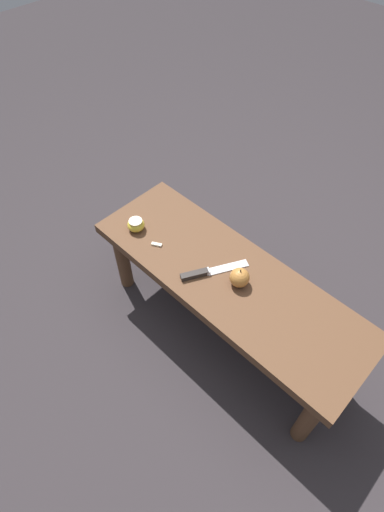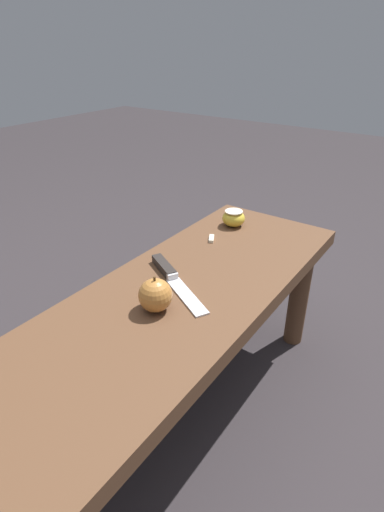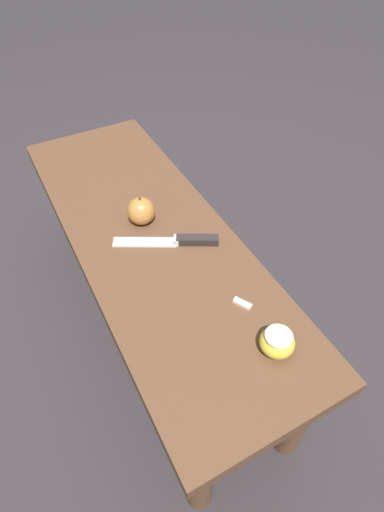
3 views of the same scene
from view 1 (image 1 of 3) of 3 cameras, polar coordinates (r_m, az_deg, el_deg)
The scene contains 6 objects.
ground_plane at distance 1.79m, azimuth 4.28°, elevation -10.37°, with size 8.00×8.00×0.00m, color #2D282B.
wooden_bench at distance 1.51m, azimuth 5.00°, elevation -4.32°, with size 1.10×0.37×0.40m.
knife at distance 1.45m, azimuth 1.78°, elevation -2.35°, with size 0.15×0.24×0.02m.
apple_whole at distance 1.41m, azimuth 6.69°, elevation -3.18°, with size 0.07×0.07×0.08m.
apple_cut at distance 1.59m, azimuth -8.01°, elevation 4.44°, with size 0.07×0.07×0.05m.
apple_slice_near_knife at distance 1.54m, azimuth -5.08°, elevation 1.66°, with size 0.04×0.03×0.01m.
Camera 1 is at (-0.51, 0.71, 1.56)m, focal length 28.00 mm.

